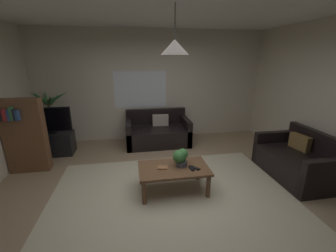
# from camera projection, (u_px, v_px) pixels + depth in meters

# --- Properties ---
(floor) EXTENTS (5.78, 5.36, 0.02)m
(floor) POSITION_uv_depth(u_px,v_px,m) (171.00, 194.00, 3.50)
(floor) COLOR #9E8466
(floor) RESTS_ON ground
(rug) EXTENTS (3.76, 2.95, 0.01)m
(rug) POSITION_uv_depth(u_px,v_px,m) (174.00, 201.00, 3.30)
(rug) COLOR beige
(rug) RESTS_ON ground
(wall_back) EXTENTS (5.90, 0.06, 2.76)m
(wall_back) POSITION_uv_depth(u_px,v_px,m) (152.00, 86.00, 5.62)
(wall_back) COLOR beige
(wall_back) RESTS_ON ground
(window_pane) EXTENTS (1.33, 0.01, 0.91)m
(window_pane) POSITION_uv_depth(u_px,v_px,m) (140.00, 89.00, 5.56)
(window_pane) COLOR white
(couch_under_window) EXTENTS (1.54, 0.89, 0.82)m
(couch_under_window) POSITION_uv_depth(u_px,v_px,m) (158.00, 133.00, 5.46)
(couch_under_window) COLOR black
(couch_under_window) RESTS_ON ground
(couch_right_side) EXTENTS (0.89, 1.41, 0.82)m
(couch_right_side) POSITION_uv_depth(u_px,v_px,m) (298.00, 162.00, 3.96)
(couch_right_side) COLOR black
(couch_right_side) RESTS_ON ground
(coffee_table) EXTENTS (1.11, 0.65, 0.42)m
(coffee_table) POSITION_uv_depth(u_px,v_px,m) (174.00, 171.00, 3.48)
(coffee_table) COLOR brown
(coffee_table) RESTS_ON ground
(book_on_table_0) EXTENTS (0.17, 0.14, 0.02)m
(book_on_table_0) POSITION_uv_depth(u_px,v_px,m) (163.00, 168.00, 3.43)
(book_on_table_0) COLOR #99663F
(book_on_table_0) RESTS_ON coffee_table
(remote_on_table_0) EXTENTS (0.07, 0.16, 0.02)m
(remote_on_table_0) POSITION_uv_depth(u_px,v_px,m) (191.00, 168.00, 3.41)
(remote_on_table_0) COLOR black
(remote_on_table_0) RESTS_ON coffee_table
(remote_on_table_1) EXTENTS (0.14, 0.16, 0.02)m
(remote_on_table_1) POSITION_uv_depth(u_px,v_px,m) (195.00, 168.00, 3.42)
(remote_on_table_1) COLOR black
(remote_on_table_1) RESTS_ON coffee_table
(potted_plant_on_table) EXTENTS (0.25, 0.22, 0.28)m
(potted_plant_on_table) POSITION_uv_depth(u_px,v_px,m) (181.00, 157.00, 3.48)
(potted_plant_on_table) COLOR #4C4C51
(potted_plant_on_table) RESTS_ON coffee_table
(tv_stand) EXTENTS (0.90, 0.44, 0.50)m
(tv_stand) POSITION_uv_depth(u_px,v_px,m) (52.00, 144.00, 4.85)
(tv_stand) COLOR black
(tv_stand) RESTS_ON ground
(tv) EXTENTS (0.94, 0.16, 0.58)m
(tv) POSITION_uv_depth(u_px,v_px,m) (48.00, 120.00, 4.67)
(tv) COLOR black
(tv) RESTS_ON tv_stand
(potted_palm_corner) EXTENTS (0.92, 0.80, 1.45)m
(potted_palm_corner) POSITION_uv_depth(u_px,v_px,m) (51.00, 121.00, 5.12)
(potted_palm_corner) COLOR #B77051
(potted_palm_corner) RESTS_ON ground
(bookshelf_corner) EXTENTS (0.70, 0.31, 1.40)m
(bookshelf_corner) POSITION_uv_depth(u_px,v_px,m) (25.00, 135.00, 4.01)
(bookshelf_corner) COLOR brown
(bookshelf_corner) RESTS_ON ground
(pendant_lamp) EXTENTS (0.39, 0.39, 0.64)m
(pendant_lamp) POSITION_uv_depth(u_px,v_px,m) (175.00, 47.00, 2.92)
(pendant_lamp) COLOR black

